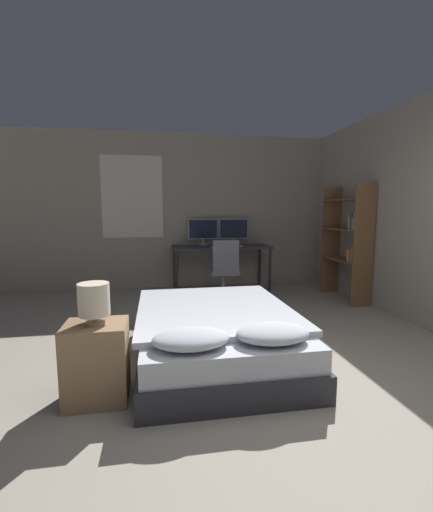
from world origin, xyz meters
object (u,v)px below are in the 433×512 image
object	(u,v)px
bedside_lamp	(94,300)
monitor_right	(234,230)
computer_mouse	(241,246)
keyboard	(224,247)
desk	(221,251)
nightstand	(97,362)
bed	(216,334)
monitor_left	(203,230)
office_chair	(224,277)
bookshelf	(349,238)

from	to	relation	value
bedside_lamp	monitor_right	size ratio (longest dim) A/B	0.55
computer_mouse	keyboard	bearing A→B (deg)	180.00
desk	bedside_lamp	bearing A→B (deg)	-114.99
nightstand	computer_mouse	world-z (taller)	computer_mouse
nightstand	monitor_right	distance (m)	4.04
nightstand	monitor_right	world-z (taller)	monitor_right
keyboard	computer_mouse	bearing A→B (deg)	0.00
bed	nightstand	distance (m)	1.12
nightstand	monitor_left	distance (m)	3.83
bedside_lamp	desk	size ratio (longest dim) A/B	0.18
keyboard	bed	bearing A→B (deg)	-102.73
monitor_left	computer_mouse	bearing A→B (deg)	-40.04
monitor_left	office_chair	xyz separation A→B (m)	(0.17, -1.04, -0.65)
monitor_left	nightstand	bearing A→B (deg)	-109.61
desk	bookshelf	bearing A→B (deg)	-30.04
desk	office_chair	world-z (taller)	office_chair
monitor_left	keyboard	size ratio (longest dim) A/B	1.28
nightstand	bedside_lamp	xyz separation A→B (m)	(0.00, -0.00, 0.46)
computer_mouse	office_chair	size ratio (longest dim) A/B	0.07
nightstand	office_chair	bearing A→B (deg)	60.19
bed	bedside_lamp	bearing A→B (deg)	-150.32
bedside_lamp	computer_mouse	xyz separation A→B (m)	(1.83, 3.06, 0.04)
nightstand	bookshelf	size ratio (longest dim) A/B	0.33
nightstand	keyboard	xyz separation A→B (m)	(1.54, 3.06, 0.49)
nightstand	bookshelf	distance (m)	4.07
nightstand	computer_mouse	xyz separation A→B (m)	(1.83, 3.06, 0.50)
monitor_left	bed	bearing A→B (deg)	-95.54
nightstand	office_chair	xyz separation A→B (m)	(1.43, 2.50, 0.09)
monitor_right	bookshelf	size ratio (longest dim) A/B	0.30
keyboard	office_chair	distance (m)	0.69
office_chair	bedside_lamp	bearing A→B (deg)	-119.81
keyboard	computer_mouse	xyz separation A→B (m)	(0.30, 0.00, 0.01)
desk	monitor_right	world-z (taller)	monitor_right
computer_mouse	monitor_right	bearing A→B (deg)	92.57
desk	monitor_left	distance (m)	0.50
monitor_right	monitor_left	bearing A→B (deg)	180.00
keyboard	office_chair	world-z (taller)	office_chair
nightstand	desk	xyz separation A→B (m)	(1.54, 3.30, 0.40)
desk	computer_mouse	world-z (taller)	computer_mouse
monitor_left	monitor_right	bearing A→B (deg)	0.00
nightstand	monitor_right	bearing A→B (deg)	62.88
bedside_lamp	keyboard	distance (m)	3.42
keyboard	computer_mouse	size ratio (longest dim) A/B	5.93
nightstand	desk	size ratio (longest dim) A/B	0.34
bookshelf	nightstand	bearing A→B (deg)	-145.64
monitor_right	computer_mouse	bearing A→B (deg)	-87.43
keyboard	office_chair	bearing A→B (deg)	-100.63
computer_mouse	bookshelf	world-z (taller)	bookshelf
bed	desk	bearing A→B (deg)	78.35
nightstand	computer_mouse	size ratio (longest dim) A/B	8.16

